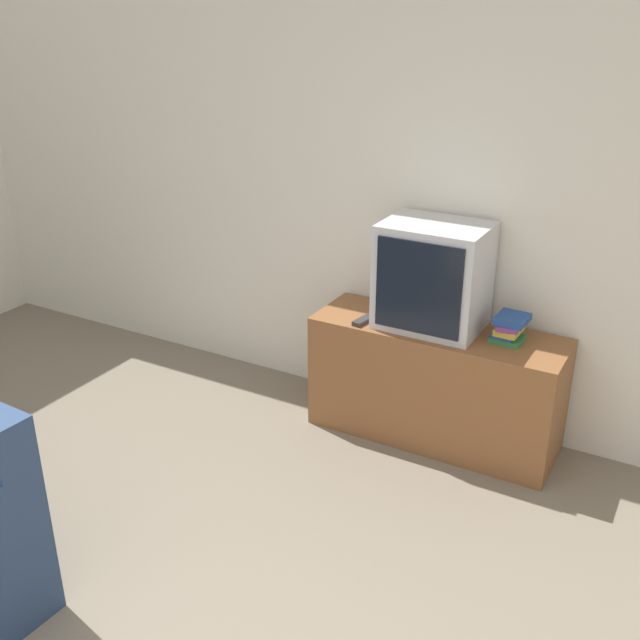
% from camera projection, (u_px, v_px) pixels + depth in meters
% --- Properties ---
extents(wall_back, '(9.00, 0.06, 2.60)m').
position_uv_depth(wall_back, '(376.00, 183.00, 4.07)').
color(wall_back, silver).
rests_on(wall_back, ground_plane).
extents(tv_stand, '(1.33, 0.44, 0.65)m').
position_uv_depth(tv_stand, '(435.00, 383.00, 4.02)').
color(tv_stand, brown).
rests_on(tv_stand, ground_plane).
extents(television, '(0.53, 0.41, 0.55)m').
position_uv_depth(television, '(433.00, 276.00, 3.82)').
color(television, silver).
rests_on(television, tv_stand).
extents(book_stack, '(0.17, 0.21, 0.13)m').
position_uv_depth(book_stack, '(509.00, 328.00, 3.73)').
color(book_stack, '#2D753D').
rests_on(book_stack, tv_stand).
extents(remote_on_stand, '(0.07, 0.16, 0.02)m').
position_uv_depth(remote_on_stand, '(364.00, 320.00, 3.95)').
color(remote_on_stand, '#2D2D2D').
rests_on(remote_on_stand, tv_stand).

